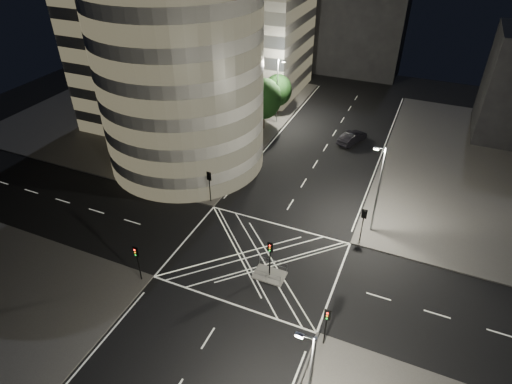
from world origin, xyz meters
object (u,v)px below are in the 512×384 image
at_px(street_lamp_left_near, 224,140).
at_px(sedan, 352,137).
at_px(traffic_signal_fl, 209,181).
at_px(central_island, 270,275).
at_px(traffic_signal_nr, 327,321).
at_px(traffic_signal_island, 270,253).
at_px(traffic_signal_nl, 137,257).
at_px(traffic_signal_fr, 363,219).
at_px(street_lamp_right_far, 378,188).
at_px(street_lamp_left_far, 278,89).

height_order(street_lamp_left_near, sedan, street_lamp_left_near).
bearing_deg(traffic_signal_fl, central_island, -37.54).
xyz_separation_m(traffic_signal_nr, traffic_signal_island, (-6.80, 5.30, 0.00)).
xyz_separation_m(central_island, traffic_signal_island, (0.00, 0.00, 2.84)).
distance_m(central_island, traffic_signal_nl, 12.36).
height_order(traffic_signal_nl, traffic_signal_fr, same).
bearing_deg(sedan, traffic_signal_fr, 127.61).
bearing_deg(traffic_signal_nr, traffic_signal_nl, 180.00).
height_order(street_lamp_right_far, sedan, street_lamp_right_far).
distance_m(central_island, street_lamp_right_far, 13.98).
relative_size(central_island, street_lamp_right_far, 0.30).
bearing_deg(traffic_signal_fr, traffic_signal_fl, 180.00).
height_order(traffic_signal_fr, sedan, traffic_signal_fr).
xyz_separation_m(traffic_signal_fr, street_lamp_left_far, (-18.24, 23.20, 2.63)).
bearing_deg(sedan, traffic_signal_island, 110.39).
bearing_deg(traffic_signal_fr, street_lamp_left_far, 128.17).
xyz_separation_m(traffic_signal_fl, traffic_signal_island, (10.80, -8.30, 0.00)).
bearing_deg(traffic_signal_fr, central_island, -129.33).
relative_size(central_island, sedan, 0.58).
relative_size(traffic_signal_island, street_lamp_left_far, 0.40).
xyz_separation_m(street_lamp_left_near, street_lamp_right_far, (18.87, -3.00, 0.00)).
xyz_separation_m(central_island, sedan, (1.05, 29.48, 0.78)).
bearing_deg(traffic_signal_fr, sedan, 105.19).
bearing_deg(sedan, street_lamp_left_near, 74.43).
relative_size(central_island, traffic_signal_fr, 0.75).
height_order(central_island, traffic_signal_island, traffic_signal_island).
relative_size(central_island, traffic_signal_fl, 0.75).
bearing_deg(traffic_signal_fr, street_lamp_right_far, 73.89).
distance_m(street_lamp_right_far, sedan, 20.57).
height_order(traffic_signal_island, sedan, traffic_signal_island).
height_order(traffic_signal_nr, traffic_signal_island, same).
distance_m(traffic_signal_fr, traffic_signal_island, 10.73).
bearing_deg(traffic_signal_island, traffic_signal_fl, 142.46).
distance_m(traffic_signal_island, street_lamp_left_near, 17.89).
relative_size(traffic_signal_fr, street_lamp_left_near, 0.40).
distance_m(traffic_signal_nl, sedan, 36.80).
height_order(traffic_signal_fr, traffic_signal_island, same).
height_order(traffic_signal_fl, traffic_signal_fr, same).
height_order(traffic_signal_fr, traffic_signal_nr, same).
bearing_deg(central_island, traffic_signal_nr, -37.93).
distance_m(traffic_signal_fl, traffic_signal_island, 13.62).
relative_size(traffic_signal_fl, street_lamp_left_far, 0.40).
distance_m(central_island, sedan, 29.51).
height_order(traffic_signal_nl, street_lamp_left_near, street_lamp_left_near).
bearing_deg(traffic_signal_nr, sedan, 99.39).
relative_size(traffic_signal_nr, traffic_signal_island, 1.00).
height_order(traffic_signal_island, street_lamp_left_far, street_lamp_left_far).
distance_m(street_lamp_left_near, street_lamp_right_far, 19.11).
xyz_separation_m(traffic_signal_nl, traffic_signal_fr, (17.60, 13.60, 0.00)).
xyz_separation_m(traffic_signal_fl, traffic_signal_nr, (17.60, -13.60, 0.00)).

